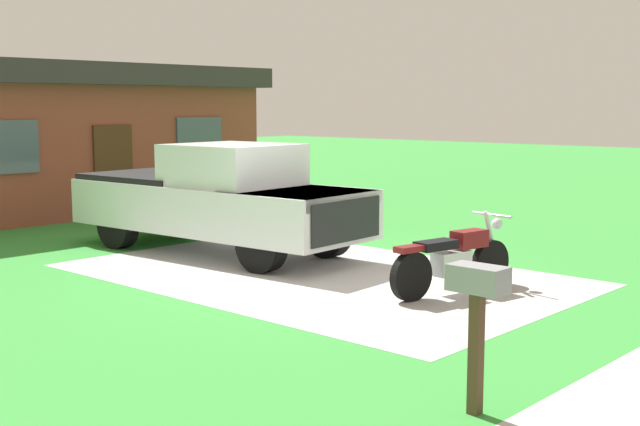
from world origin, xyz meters
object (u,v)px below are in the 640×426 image
object	(u,v)px
motorcycle	(453,259)
neighbor_house	(54,136)
pickup_truck	(215,198)
mailbox	(477,299)

from	to	relation	value
motorcycle	neighbor_house	xyz separation A→B (m)	(1.29, 12.52, 1.32)
pickup_truck	neighbor_house	world-z (taller)	neighbor_house
mailbox	pickup_truck	bearing A→B (deg)	64.46
pickup_truck	mailbox	xyz separation A→B (m)	(-3.58, -7.48, 0.03)
neighbor_house	motorcycle	bearing A→B (deg)	-95.87
mailbox	neighbor_house	distance (m)	15.98
mailbox	neighbor_house	size ratio (longest dim) A/B	0.13
motorcycle	neighbor_house	distance (m)	12.66
motorcycle	pickup_truck	xyz separation A→B (m)	(-0.10, 4.84, 0.48)
neighbor_house	pickup_truck	bearing A→B (deg)	-100.25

